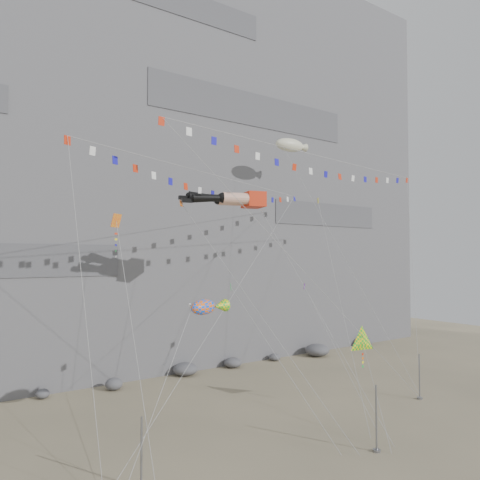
{
  "coord_description": "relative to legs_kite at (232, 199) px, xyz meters",
  "views": [
    {
      "loc": [
        -23.48,
        -26.5,
        12.28
      ],
      "look_at": [
        1.36,
        9.0,
        13.89
      ],
      "focal_mm": 35.0,
      "sensor_mm": 36.0,
      "label": 1
    }
  ],
  "objects": [
    {
      "name": "small_kite_b",
      "position": [
        6.97,
        -1.49,
        -7.66
      ],
      "size": [
        2.67,
        10.27,
        13.77
      ],
      "color": "purple",
      "rests_on": "ground"
    },
    {
      "name": "legs_kite",
      "position": [
        0.0,
        0.0,
        0.0
      ],
      "size": [
        8.39,
        15.22,
        21.38
      ],
      "rotation": [
        0.0,
        0.0,
        -0.27
      ],
      "color": "red",
      "rests_on": "ground"
    },
    {
      "name": "cliff",
      "position": [
        1.57,
        25.95,
        7.82
      ],
      "size": [
        80.0,
        28.0,
        50.0
      ],
      "primitive_type": "cube",
      "color": "slate",
      "rests_on": "ground"
    },
    {
      "name": "talus_boulders",
      "position": [
        1.57,
        10.95,
        -16.58
      ],
      "size": [
        60.0,
        3.0,
        1.2
      ],
      "primitive_type": null,
      "color": "#59595D",
      "rests_on": "ground"
    },
    {
      "name": "small_kite_c",
      "position": [
        -2.7,
        -4.11,
        -7.24
      ],
      "size": [
        3.43,
        8.78,
        13.25
      ],
      "color": "green",
      "rests_on": "ground"
    },
    {
      "name": "anchor_pole_center",
      "position": [
        2.35,
        -12.95,
        -15.09
      ],
      "size": [
        0.12,
        0.12,
        4.18
      ],
      "primitive_type": "cylinder",
      "color": "slate",
      "rests_on": "ground"
    },
    {
      "name": "blimp_windsock",
      "position": [
        12.37,
        6.7,
        7.61
      ],
      "size": [
        5.57,
        14.68,
        28.55
      ],
      "color": "beige",
      "rests_on": "ground"
    },
    {
      "name": "small_kite_d",
      "position": [
        10.95,
        0.77,
        0.38
      ],
      "size": [
        8.08,
        13.08,
        23.0
      ],
      "color": "yellow",
      "rests_on": "ground"
    },
    {
      "name": "ground",
      "position": [
        1.57,
        -6.05,
        -17.18
      ],
      "size": [
        120.0,
        120.0,
        0.0
      ],
      "primitive_type": "plane",
      "color": "gray",
      "rests_on": "ground"
    },
    {
      "name": "flag_banner_lower",
      "position": [
        6.51,
        -3.73,
        3.82
      ],
      "size": [
        31.89,
        6.87,
        23.4
      ],
      "color": "red",
      "rests_on": "ground"
    },
    {
      "name": "delta_kite",
      "position": [
        7.68,
        -7.39,
        -11.68
      ],
      "size": [
        6.29,
        6.89,
        9.71
      ],
      "color": "yellow",
      "rests_on": "ground"
    },
    {
      "name": "small_kite_a",
      "position": [
        -3.55,
        1.81,
        -0.75
      ],
      "size": [
        5.25,
        15.61,
        22.9
      ],
      "color": "orange",
      "rests_on": "ground"
    },
    {
      "name": "fish_windsock",
      "position": [
        -6.05,
        -5.62,
        -8.23
      ],
      "size": [
        9.75,
        6.39,
        12.99
      ],
      "color": "#FF620D",
      "rests_on": "ground"
    },
    {
      "name": "anchor_pole_right",
      "position": [
        14.33,
        -7.95,
        -15.24
      ],
      "size": [
        0.12,
        0.12,
        3.89
      ],
      "primitive_type": "cylinder",
      "color": "slate",
      "rests_on": "ground"
    },
    {
      "name": "flag_banner_upper",
      "position": [
        0.0,
        2.04,
        2.23
      ],
      "size": [
        29.34,
        17.69,
        26.25
      ],
      "color": "red",
      "rests_on": "ground"
    },
    {
      "name": "harlequin_kite",
      "position": [
        -10.65,
        -1.81,
        -2.46
      ],
      "size": [
        2.02,
        9.81,
        17.14
      ],
      "color": "red",
      "rests_on": "ground"
    },
    {
      "name": "anchor_pole_left",
      "position": [
        -11.71,
        -8.8,
        -15.31
      ],
      "size": [
        0.12,
        0.12,
        3.76
      ],
      "primitive_type": "cylinder",
      "color": "slate",
      "rests_on": "ground"
    }
  ]
}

